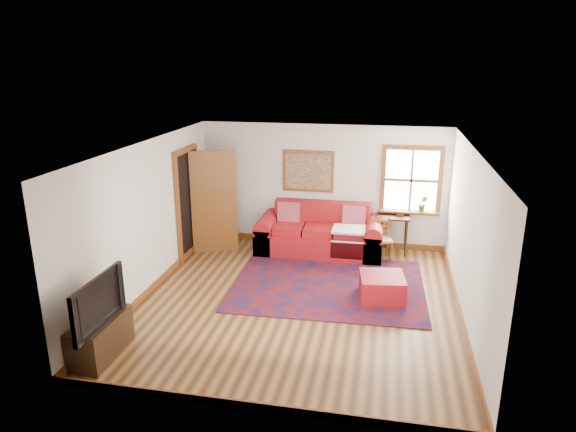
% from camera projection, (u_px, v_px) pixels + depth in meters
% --- Properties ---
extents(ground, '(5.50, 5.50, 0.00)m').
position_uv_depth(ground, '(299.00, 301.00, 8.25)').
color(ground, '#482913').
rests_on(ground, ground).
extents(room_envelope, '(5.04, 5.54, 2.52)m').
position_uv_depth(room_envelope, '(300.00, 202.00, 7.78)').
color(room_envelope, silver).
rests_on(room_envelope, ground).
extents(window, '(1.18, 0.20, 1.38)m').
position_uv_depth(window, '(412.00, 187.00, 10.07)').
color(window, white).
rests_on(window, ground).
extents(doorway, '(0.89, 1.08, 2.14)m').
position_uv_depth(doorway, '(204.00, 201.00, 10.01)').
color(doorway, black).
rests_on(doorway, ground).
extents(framed_artwork, '(1.05, 0.07, 0.85)m').
position_uv_depth(framed_artwork, '(308.00, 171.00, 10.39)').
color(framed_artwork, brown).
rests_on(framed_artwork, ground).
extents(persian_rug, '(3.30, 2.68, 0.02)m').
position_uv_depth(persian_rug, '(328.00, 285.00, 8.83)').
color(persian_rug, '#61100D').
rests_on(persian_rug, ground).
extents(red_leather_sofa, '(2.48, 1.02, 0.97)m').
position_uv_depth(red_leather_sofa, '(320.00, 236.00, 10.28)').
color(red_leather_sofa, maroon).
rests_on(red_leather_sofa, ground).
extents(red_ottoman, '(0.78, 0.78, 0.40)m').
position_uv_depth(red_ottoman, '(382.00, 287.00, 8.29)').
color(red_ottoman, maroon).
rests_on(red_ottoman, ground).
extents(side_table, '(0.64, 0.48, 0.77)m').
position_uv_depth(side_table, '(393.00, 222.00, 10.16)').
color(side_table, '#331F11').
rests_on(side_table, ground).
extents(ladder_back_chair, '(0.47, 0.46, 0.82)m').
position_uv_depth(ladder_back_chair, '(381.00, 237.00, 9.88)').
color(ladder_back_chair, tan).
rests_on(ladder_back_chair, ground).
extents(media_cabinet, '(0.43, 0.97, 0.53)m').
position_uv_depth(media_cabinet, '(101.00, 337.00, 6.68)').
color(media_cabinet, '#331F11').
rests_on(media_cabinet, ground).
extents(television, '(0.15, 1.13, 0.65)m').
position_uv_depth(television, '(91.00, 301.00, 6.37)').
color(television, black).
rests_on(television, media_cabinet).
extents(candle_hurricane, '(0.12, 0.12, 0.18)m').
position_uv_depth(candle_hurricane, '(115.00, 301.00, 6.90)').
color(candle_hurricane, silver).
rests_on(candle_hurricane, media_cabinet).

